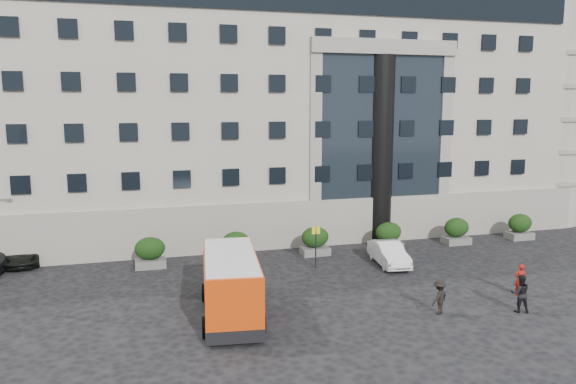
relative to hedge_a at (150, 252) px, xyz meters
name	(u,v)px	position (x,y,z in m)	size (l,w,h in m)	color
ground	(241,305)	(4.00, -7.80, -0.93)	(120.00, 120.00, 0.00)	black
civic_building	(259,112)	(10.00, 14.20, 8.07)	(44.00, 24.00, 18.00)	#9B9889
entrance_column	(380,150)	(16.00, 2.50, 5.57)	(1.80, 1.80, 13.00)	black
hedge_a	(150,252)	(0.00, 0.00, 0.00)	(1.80, 1.26, 1.84)	#5B5B58
hedge_b	(236,246)	(5.20, 0.00, 0.00)	(1.80, 1.26, 1.84)	#5B5B58
hedge_c	(315,241)	(10.40, 0.00, 0.00)	(1.80, 1.26, 1.84)	#5B5B58
hedge_d	(388,236)	(15.60, 0.00, 0.00)	(1.80, 1.26, 1.84)	#5B5B58
hedge_e	(456,231)	(20.80, 0.00, 0.00)	(1.80, 1.26, 1.84)	#5B5B58
hedge_f	(520,226)	(26.00, 0.00, 0.00)	(1.80, 1.26, 1.84)	#5B5B58
bus_stop_sign	(316,240)	(9.50, -2.80, 0.80)	(0.50, 0.08, 2.52)	#262628
minibus	(231,283)	(3.28, -9.03, 0.68)	(3.30, 7.24, 2.92)	#D13B09
parked_car_d	(23,254)	(-7.50, 2.98, -0.32)	(2.02, 4.38, 1.22)	black
white_taxi	(389,253)	(14.00, -3.39, -0.23)	(1.49, 4.27, 1.41)	white
pedestrian_a	(520,280)	(18.00, -10.26, -0.10)	(0.61, 0.40, 1.66)	maroon
pedestrian_b	(520,293)	(16.48, -12.19, -0.02)	(0.88, 0.69, 1.82)	black
pedestrian_c	(439,297)	(12.68, -11.40, -0.11)	(1.05, 0.61, 1.63)	black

